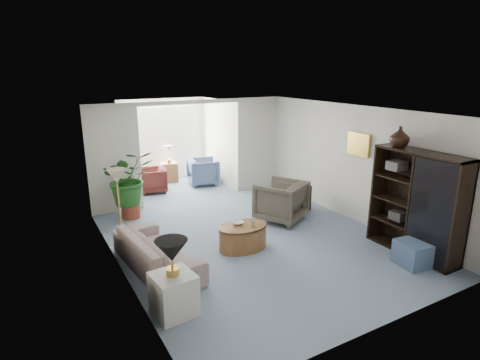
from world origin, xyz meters
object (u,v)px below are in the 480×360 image
plant_pot (131,211)px  sunroom_chair_blue (203,172)px  coffee_table (243,237)px  coffee_cup (253,223)px  ottoman (414,253)px  sunroom_table (169,172)px  sunroom_chair_maroon (152,180)px  sofa (157,251)px  wingback_chair (281,201)px  framed_picture (359,144)px  entertainment_cabinet (416,204)px  cabinet_urn (400,137)px  table_lamp (172,251)px  side_table_dark (298,198)px  end_table (174,294)px  floor_lamp (117,176)px  coffee_bowl (238,223)px

plant_pot → sunroom_chair_blue: sunroom_chair_blue is taller
coffee_table → coffee_cup: size_ratio=8.77×
ottoman → sunroom_table: 7.19m
coffee_table → sunroom_chair_maroon: size_ratio=1.31×
sofa → wingback_chair: (3.06, 0.77, 0.14)m
framed_picture → sunroom_chair_maroon: (-3.19, 4.21, -1.37)m
entertainment_cabinet → sunroom_chair_blue: bearing=103.9°
cabinet_urn → ottoman: size_ratio=0.70×
table_lamp → ottoman: bearing=-9.8°
coffee_table → side_table_dark: (2.13, 1.13, 0.08)m
plant_pot → coffee_cup: bearing=-59.9°
entertainment_cabinet → cabinet_urn: cabinet_urn is taller
end_table → cabinet_urn: cabinet_urn is taller
wingback_chair → floor_lamp: bearing=-41.7°
framed_picture → sunroom_chair_blue: 4.72m
coffee_table → floor_lamp: bearing=138.4°
sofa → end_table: (-0.20, -1.35, -0.01)m
coffee_bowl → sofa: bearing=-178.3°
end_table → plant_pot: size_ratio=1.46×
sofa → floor_lamp: (-0.21, 1.58, 0.95)m
wingback_chair → table_lamp: bearing=5.2°
framed_picture → cabinet_urn: cabinet_urn is taller
entertainment_cabinet → end_table: bearing=175.3°
table_lamp → sunroom_table: bearing=70.7°
sofa → table_lamp: (-0.20, -1.35, 0.63)m
entertainment_cabinet → wingback_chair: bearing=114.5°
table_lamp → floor_lamp: bearing=90.2°
end_table → ottoman: (4.04, -0.69, -0.08)m
floor_lamp → sunroom_chair_blue: (2.95, 2.57, -0.87)m
side_table_dark → sunroom_table: bearing=114.9°
side_table_dark → plant_pot: 3.83m
wingback_chair → cabinet_urn: size_ratio=2.66×
coffee_cup → sunroom_table: bearing=87.6°
coffee_cup → end_table: bearing=-148.8°
side_table_dark → ottoman: 3.12m
coffee_table → ottoman: size_ratio=1.82×
coffee_bowl → sunroom_chair_blue: bearing=74.2°
sunroom_chair_blue → side_table_dark: bearing=-150.0°
entertainment_cabinet → plant_pot: bearing=133.1°
ottoman → sunroom_chair_blue: size_ratio=0.63×
coffee_table → sunroom_chair_maroon: sunroom_chair_maroon is taller
table_lamp → ottoman: size_ratio=0.84×
plant_pot → floor_lamp: bearing=-114.6°
cabinet_urn → coffee_bowl: bearing=154.3°
coffee_bowl → sunroom_chair_maroon: bearing=94.8°
entertainment_cabinet → sofa: bearing=157.8°
side_table_dark → sunroom_chair_blue: (-1.03, 3.08, 0.07)m
sofa → plant_pot: 2.55m
end_table → cabinet_urn: size_ratio=1.61×
side_table_dark → entertainment_cabinet: 2.89m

